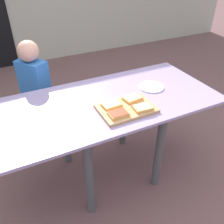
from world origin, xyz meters
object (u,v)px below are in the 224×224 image
object	(u,v)px
cutting_board	(126,108)
pizza_slice_near_left	(118,114)
pizza_slice_near_right	(143,108)
pizza_slice_far_right	(133,98)
pizza_slice_far_left	(112,105)
plate_white_right	(151,87)
dining_table	(109,114)
child_left	(36,92)

from	to	relation	value
cutting_board	pizza_slice_near_left	distance (m)	0.11
pizza_slice_near_right	pizza_slice_near_left	bearing A→B (deg)	177.47
pizza_slice_far_right	pizza_slice_far_left	distance (m)	0.17
pizza_slice_near_left	plate_white_right	bearing A→B (deg)	30.50
cutting_board	pizza_slice_far_left	world-z (taller)	pizza_slice_far_left
cutting_board	plate_white_right	world-z (taller)	cutting_board
pizza_slice_far_right	pizza_slice_far_left	bearing A→B (deg)	-176.22
dining_table	plate_white_right	bearing A→B (deg)	3.75
pizza_slice_far_left	child_left	world-z (taller)	child_left
pizza_slice_far_right	dining_table	bearing A→B (deg)	145.38
pizza_slice_near_left	pizza_slice_near_right	xyz separation A→B (m)	(0.18, -0.01, 0.00)
pizza_slice_far_right	child_left	bearing A→B (deg)	128.57
pizza_slice_far_right	child_left	world-z (taller)	child_left
plate_white_right	child_left	bearing A→B (deg)	144.35
pizza_slice_far_left	child_left	bearing A→B (deg)	118.48
pizza_slice_near_left	plate_white_right	world-z (taller)	pizza_slice_near_left
cutting_board	plate_white_right	distance (m)	0.38
cutting_board	pizza_slice_far_left	xyz separation A→B (m)	(-0.08, 0.05, 0.02)
pizza_slice_far_right	pizza_slice_far_left	size ratio (longest dim) A/B	1.05
dining_table	child_left	world-z (taller)	child_left
pizza_slice_far_left	child_left	xyz separation A→B (m)	(-0.38, 0.70, -0.16)
cutting_board	pizza_slice_near_left	size ratio (longest dim) A/B	2.98
pizza_slice_far_left	pizza_slice_near_left	bearing A→B (deg)	-93.62
cutting_board	pizza_slice_far_left	distance (m)	0.10
pizza_slice_far_left	dining_table	bearing A→B (deg)	74.30
pizza_slice_far_left	child_left	size ratio (longest dim) A/B	0.12
pizza_slice_far_left	plate_white_right	bearing A→B (deg)	17.83
dining_table	pizza_slice_near_left	xyz separation A→B (m)	(-0.04, -0.22, 0.15)
dining_table	cutting_board	bearing A→B (deg)	-71.88
pizza_slice_near_right	child_left	bearing A→B (deg)	123.73
cutting_board	pizza_slice_near_right	world-z (taller)	pizza_slice_near_right
child_left	pizza_slice_near_left	bearing A→B (deg)	-65.42
plate_white_right	pizza_slice_near_right	bearing A→B (deg)	-133.61
pizza_slice_far_right	cutting_board	bearing A→B (deg)	-142.55
pizza_slice_near_left	pizza_slice_far_right	size ratio (longest dim) A/B	0.92
dining_table	pizza_slice_far_left	distance (m)	0.19
pizza_slice_near_left	pizza_slice_near_right	size ratio (longest dim) A/B	0.95
plate_white_right	pizza_slice_near_left	bearing A→B (deg)	-149.50
pizza_slice_near_right	plate_white_right	bearing A→B (deg)	46.39
dining_table	pizza_slice_far_right	distance (m)	0.23
dining_table	child_left	size ratio (longest dim) A/B	1.51
pizza_slice_far_right	plate_white_right	xyz separation A→B (m)	(0.24, 0.12, -0.03)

